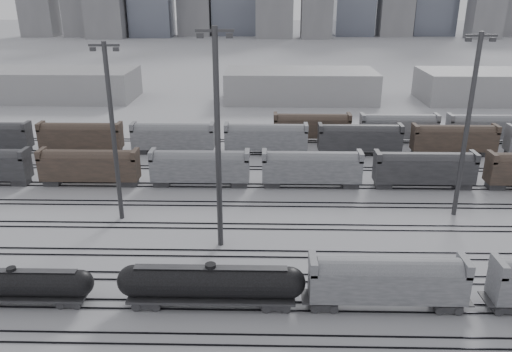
{
  "coord_description": "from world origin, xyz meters",
  "views": [
    {
      "loc": [
        1.15,
        -39.33,
        28.69
      ],
      "look_at": [
        -0.32,
        25.82,
        4.0
      ],
      "focal_mm": 35.0,
      "sensor_mm": 36.0,
      "label": 1
    }
  ],
  "objects_px": {
    "tank_car_b": "(211,283)",
    "light_mast_c": "(218,137)",
    "hopper_car_a": "(387,279)",
    "tank_car_a": "(14,284)"
  },
  "relations": [
    {
      "from": "tank_car_b",
      "to": "light_mast_c",
      "type": "xyz_separation_m",
      "value": [
        -0.25,
        12.25,
        10.76
      ]
    },
    {
      "from": "light_mast_c",
      "to": "tank_car_b",
      "type": "bearing_deg",
      "value": -88.84
    },
    {
      "from": "hopper_car_a",
      "to": "light_mast_c",
      "type": "relative_size",
      "value": 0.58
    },
    {
      "from": "tank_car_a",
      "to": "light_mast_c",
      "type": "xyz_separation_m",
      "value": [
        18.64,
        12.25,
        11.11
      ]
    },
    {
      "from": "tank_car_a",
      "to": "hopper_car_a",
      "type": "bearing_deg",
      "value": -0.0
    },
    {
      "from": "light_mast_c",
      "to": "tank_car_a",
      "type": "bearing_deg",
      "value": -146.7
    },
    {
      "from": "tank_car_b",
      "to": "hopper_car_a",
      "type": "relative_size",
      "value": 1.22
    },
    {
      "from": "hopper_car_a",
      "to": "light_mast_c",
      "type": "xyz_separation_m",
      "value": [
        -16.75,
        12.25,
        10.07
      ]
    },
    {
      "from": "tank_car_b",
      "to": "light_mast_c",
      "type": "height_order",
      "value": "light_mast_c"
    },
    {
      "from": "tank_car_b",
      "to": "light_mast_c",
      "type": "bearing_deg",
      "value": 91.16
    }
  ]
}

